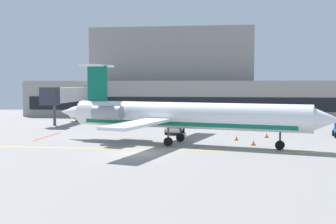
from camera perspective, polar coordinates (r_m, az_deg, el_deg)
name	(u,v)px	position (r m, az deg, el deg)	size (l,w,h in m)	color
ground	(139,154)	(39.62, -3.90, -5.58)	(120.00, 120.00, 0.11)	gray
terminal_building	(194,83)	(87.20, 3.52, 3.84)	(70.01, 16.45, 17.63)	gray
jet_bridge_west	(68,95)	(72.77, -13.13, 2.21)	(2.40, 18.84, 5.84)	silver
regional_jet	(181,116)	(45.08, 1.69, -0.48)	(30.54, 22.92, 8.52)	white
pushback_tractor	(174,128)	(54.23, 0.86, -2.09)	(2.26, 3.45, 1.74)	silver
fuel_tank	(87,113)	(73.17, -10.74, -0.13)	(6.69, 2.60, 2.56)	white
safety_cone_alpha	(267,135)	(52.31, 13.00, -3.04)	(0.47, 0.47, 0.55)	orange
safety_cone_bravo	(253,143)	(45.51, 11.31, -4.04)	(0.47, 0.47, 0.55)	orange
safety_cone_charlie	(236,138)	(49.06, 9.10, -3.44)	(0.47, 0.47, 0.55)	orange
safety_cone_delta	(168,139)	(47.55, -0.05, -3.62)	(0.47, 0.47, 0.55)	orange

